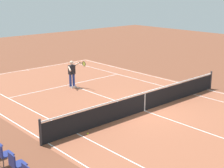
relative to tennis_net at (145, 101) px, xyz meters
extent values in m
plane|color=brown|center=(0.00, 0.00, -0.49)|extent=(60.00, 60.00, 0.00)
cube|color=#935138|center=(0.00, 0.00, -0.49)|extent=(24.20, 11.40, 0.00)
cube|color=white|center=(11.90, 0.00, -0.49)|extent=(0.05, 11.00, 0.01)
cube|color=white|center=(0.00, -5.50, -0.49)|extent=(23.80, 0.05, 0.01)
cube|color=white|center=(0.00, 5.50, -0.49)|extent=(23.80, 0.05, 0.01)
cube|color=white|center=(0.00, -4.11, -0.49)|extent=(23.80, 0.05, 0.01)
cube|color=white|center=(0.00, 4.11, -0.49)|extent=(23.80, 0.05, 0.01)
cube|color=white|center=(6.40, 0.00, -0.49)|extent=(0.05, 8.22, 0.01)
cube|color=white|center=(0.00, 0.00, -0.49)|extent=(12.80, 0.05, 0.01)
cube|color=white|center=(11.75, 0.00, -0.49)|extent=(0.30, 0.05, 0.01)
cylinder|color=#2D2D33|center=(0.00, -5.80, 0.05)|extent=(0.10, 0.10, 1.08)
cylinder|color=#2D2D33|center=(0.00, 5.80, 0.05)|extent=(0.10, 0.10, 1.08)
cube|color=black|center=(0.00, 0.00, -0.05)|extent=(0.02, 11.60, 0.88)
cube|color=white|center=(0.00, 0.00, 0.46)|extent=(0.04, 11.60, 0.06)
cube|color=white|center=(0.00, 0.00, -0.05)|extent=(0.04, 0.06, 0.88)
cylinder|color=navy|center=(5.82, 0.32, -0.04)|extent=(0.15, 0.15, 0.74)
cube|color=white|center=(5.76, 0.32, -0.45)|extent=(0.28, 0.11, 0.09)
cylinder|color=navy|center=(5.83, 0.08, -0.04)|extent=(0.15, 0.15, 0.74)
cube|color=white|center=(5.77, 0.08, -0.45)|extent=(0.28, 0.11, 0.09)
cube|color=black|center=(5.82, 0.20, 0.61)|extent=(0.24, 0.38, 0.56)
sphere|color=beige|center=(5.82, 0.20, 1.04)|extent=(0.23, 0.23, 0.23)
cylinder|color=beige|center=(5.65, 0.48, 0.74)|extent=(0.42, 0.21, 0.26)
cylinder|color=beige|center=(5.65, -0.08, 0.94)|extent=(0.42, 0.22, 0.30)
cylinder|color=#232326|center=(5.34, -0.15, 1.05)|extent=(0.28, 0.04, 0.04)
torus|color=#232326|center=(5.05, -0.15, 1.05)|extent=(0.31, 0.03, 0.31)
cylinder|color=#C6D84C|center=(5.05, -0.15, 1.05)|extent=(0.27, 0.01, 0.27)
sphere|color=#CCE01E|center=(-0.37, 3.82, -0.46)|extent=(0.07, 0.07, 0.07)
cylinder|color=#38383D|center=(-1.36, 7.32, -0.27)|extent=(0.04, 0.04, 0.44)
cube|color=navy|center=(-1.54, 7.50, -0.03)|extent=(0.44, 0.44, 0.04)
cube|color=navy|center=(-1.54, 7.70, 0.19)|extent=(0.44, 0.04, 0.40)
cylinder|color=#38383D|center=(-0.47, 7.32, -0.27)|extent=(0.04, 0.04, 0.44)
cylinder|color=#38383D|center=(-0.83, 7.32, -0.27)|extent=(0.04, 0.04, 0.44)
cylinder|color=#38383D|center=(-0.83, 7.68, -0.27)|extent=(0.04, 0.04, 0.44)
cube|color=navy|center=(-0.65, 7.50, -0.03)|extent=(0.44, 0.44, 0.04)
cylinder|color=#38383D|center=(0.07, 7.32, -0.27)|extent=(0.04, 0.04, 0.44)
camera|label=1|loc=(-10.69, 11.72, 5.28)|focal=54.50mm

